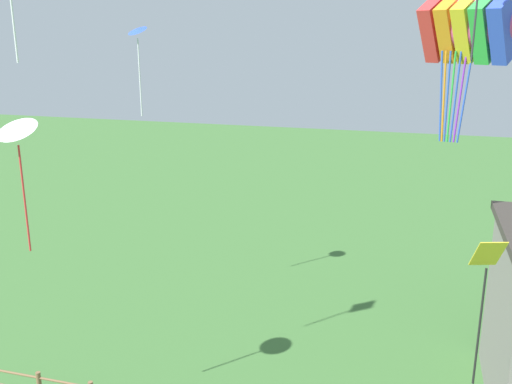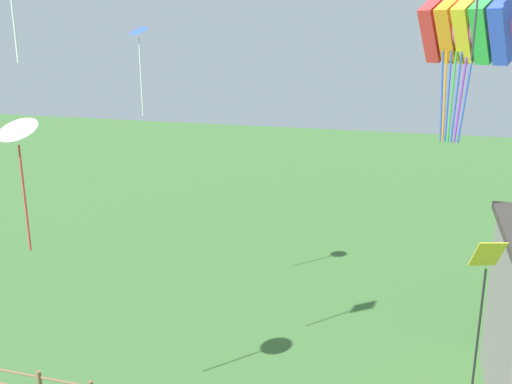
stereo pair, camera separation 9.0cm
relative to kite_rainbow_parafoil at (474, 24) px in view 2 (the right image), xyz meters
name	(u,v)px [view 2 (the right image)]	position (x,y,z in m)	size (l,w,h in m)	color
kite_rainbow_parafoil	(474,24)	(0.00, 0.00, 0.00)	(3.53, 3.25, 4.39)	#E54C8C
kite_white_delta	(17,134)	(-10.68, -5.69, -2.63)	(1.09, 1.02, 3.45)	white
kite_yellow_diamond	(484,286)	(0.35, -5.29, -5.42)	(0.71, 0.63, 3.47)	yellow
kite_blue_delta	(139,40)	(-11.25, 2.00, -0.48)	(0.95, 0.92, 3.28)	blue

